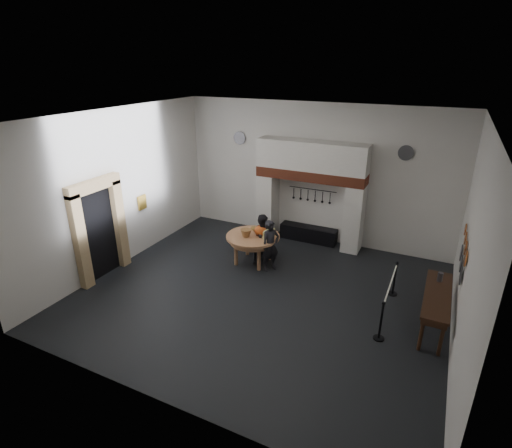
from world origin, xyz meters
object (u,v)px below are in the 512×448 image
at_px(work_table, 253,237).
at_px(barrier_post_far, 395,279).
at_px(iron_range, 308,233).
at_px(barrier_post_near, 381,322).
at_px(side_table, 438,295).
at_px(visitor_near, 270,246).
at_px(visitor_far, 264,238).

height_order(work_table, barrier_post_far, barrier_post_far).
xyz_separation_m(iron_range, barrier_post_near, (3.09, -4.25, 0.20)).
bearing_deg(side_table, barrier_post_far, 133.61).
relative_size(work_table, barrier_post_near, 1.76).
bearing_deg(iron_range, barrier_post_near, -53.96).
bearing_deg(side_table, barrier_post_near, -137.11).
xyz_separation_m(visitor_near, barrier_post_near, (3.42, -1.83, -0.31)).
relative_size(work_table, visitor_far, 1.06).
bearing_deg(barrier_post_near, side_table, 42.89).
relative_size(visitor_far, side_table, 0.68).
height_order(visitor_near, visitor_far, visitor_near).
relative_size(iron_range, work_table, 1.20).
distance_m(visitor_far, barrier_post_near, 4.43).
distance_m(iron_range, work_table, 2.50).
bearing_deg(side_table, work_table, 167.88).
bearing_deg(visitor_near, barrier_post_far, -53.84).
height_order(iron_range, side_table, side_table).
bearing_deg(barrier_post_far, work_table, 179.54).
xyz_separation_m(work_table, barrier_post_near, (4.08, -2.03, -0.39)).
xyz_separation_m(work_table, visitor_near, (0.66, -0.20, -0.08)).
bearing_deg(visitor_far, work_table, 140.25).
bearing_deg(iron_range, visitor_near, -97.80).
bearing_deg(work_table, visitor_far, 36.83).
distance_m(visitor_near, barrier_post_far, 3.44).
bearing_deg(visitor_near, iron_range, 25.49).
bearing_deg(barrier_post_near, visitor_far, 149.75).
bearing_deg(visitor_far, side_table, -91.52).
relative_size(visitor_near, barrier_post_far, 1.70).
bearing_deg(visitor_far, visitor_near, -121.58).
bearing_deg(iron_range, work_table, -114.14).
bearing_deg(barrier_post_near, iron_range, 126.04).
xyz_separation_m(visitor_near, visitor_far, (-0.40, 0.40, -0.01)).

